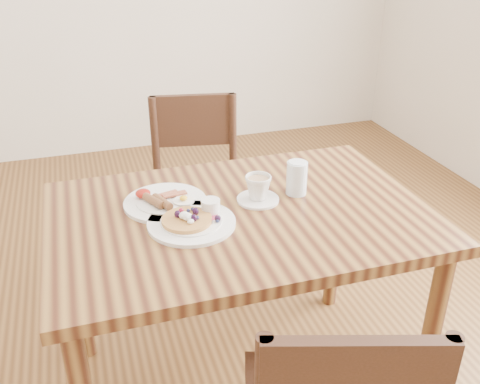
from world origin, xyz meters
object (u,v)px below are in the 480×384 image
(dining_table, at_px, (240,238))
(breakfast_plate, at_px, (164,201))
(chair_far, at_px, (197,186))
(water_glass, at_px, (297,178))
(pancake_plate, at_px, (193,220))
(teacup_saucer, at_px, (258,190))

(dining_table, bearing_deg, breakfast_plate, 151.67)
(chair_far, xyz_separation_m, breakfast_plate, (-0.25, -0.61, 0.27))
(dining_table, relative_size, water_glass, 10.54)
(water_glass, bearing_deg, pancake_plate, -165.95)
(dining_table, distance_m, breakfast_plate, 0.28)
(water_glass, bearing_deg, dining_table, -163.54)
(pancake_plate, distance_m, breakfast_plate, 0.16)
(breakfast_plate, bearing_deg, pancake_plate, -67.87)
(water_glass, bearing_deg, chair_far, 106.47)
(chair_far, bearing_deg, pancake_plate, 86.35)
(dining_table, xyz_separation_m, chair_far, (0.02, 0.73, -0.16))
(breakfast_plate, height_order, teacup_saucer, teacup_saucer)
(teacup_saucer, bearing_deg, water_glass, 4.45)
(pancake_plate, bearing_deg, chair_far, 76.29)
(dining_table, distance_m, chair_far, 0.74)
(dining_table, bearing_deg, pancake_plate, -169.32)
(chair_far, distance_m, teacup_saucer, 0.74)
(teacup_saucer, bearing_deg, pancake_plate, -160.65)
(dining_table, xyz_separation_m, teacup_saucer, (0.08, 0.05, 0.14))
(chair_far, bearing_deg, dining_table, 98.18)
(chair_far, relative_size, teacup_saucer, 6.29)
(chair_far, xyz_separation_m, pancake_plate, (-0.18, -0.76, 0.27))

